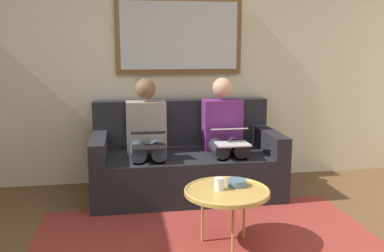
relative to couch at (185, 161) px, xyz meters
name	(u,v)px	position (x,y,z in m)	size (l,w,h in m)	color
wall_rear	(178,60)	(0.00, -0.48, 0.99)	(6.00, 0.12, 2.60)	beige
area_rug	(211,250)	(0.00, 1.27, -0.31)	(2.60, 1.80, 0.01)	maroon
couch	(185,161)	(0.00, 0.00, 0.00)	(1.80, 0.90, 0.90)	black
framed_mirror	(179,36)	(0.00, -0.39, 1.24)	(1.31, 0.05, 0.79)	brown
coffee_table	(227,192)	(-0.12, 1.22, 0.10)	(0.62, 0.62, 0.44)	tan
cup	(219,184)	(-0.07, 1.20, 0.16)	(0.07, 0.07, 0.09)	silver
bowl	(236,183)	(-0.21, 1.14, 0.14)	(0.14, 0.14, 0.05)	slate
person_left	(224,132)	(-0.38, 0.07, 0.30)	(0.38, 0.58, 1.14)	#66236B
laptop_silver	(231,135)	(-0.38, 0.31, 0.32)	(0.30, 0.35, 0.15)	silver
person_right	(147,135)	(0.38, 0.07, 0.30)	(0.38, 0.58, 1.14)	gray
laptop_black	(148,139)	(0.38, 0.32, 0.31)	(0.31, 0.33, 0.14)	black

